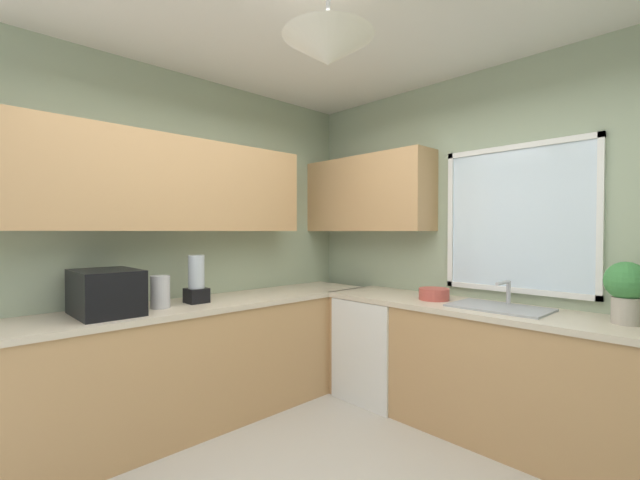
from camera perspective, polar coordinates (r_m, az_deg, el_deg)
name	(u,v)px	position (r m, az deg, el deg)	size (l,w,h in m)	color
room_shell	(338,174)	(2.53, 2.48, 9.21)	(3.70, 3.72, 2.79)	#9EAD8E
counter_run_left	(188,364)	(3.33, -17.94, -16.19)	(0.65, 3.33, 0.91)	tan
counter_run_back	(500,373)	(3.25, 23.82, -16.64)	(2.79, 0.65, 0.91)	tan
dishwasher	(380,347)	(3.73, 8.37, -14.59)	(0.60, 0.60, 0.86)	white
microwave	(106,292)	(3.00, -27.71, -6.46)	(0.48, 0.36, 0.29)	black
kettle	(160,292)	(3.10, -21.41, -6.75)	(0.13, 0.13, 0.23)	#B7B7BC
sink_assembly	(500,307)	(3.15, 23.77, -8.55)	(0.64, 0.40, 0.19)	#9EA0A5
potted_plant	(626,288)	(2.97, 36.90, -5.32)	(0.22, 0.22, 0.36)	#B2A899
bowl	(434,294)	(3.37, 15.63, -7.27)	(0.23, 0.23, 0.09)	#B74C42
blender_appliance	(196,281)	(3.23, -16.86, -5.55)	(0.15, 0.15, 0.36)	black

